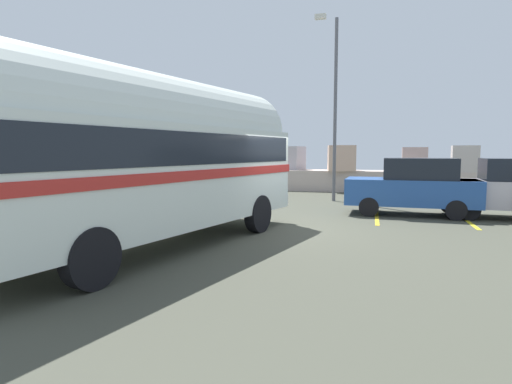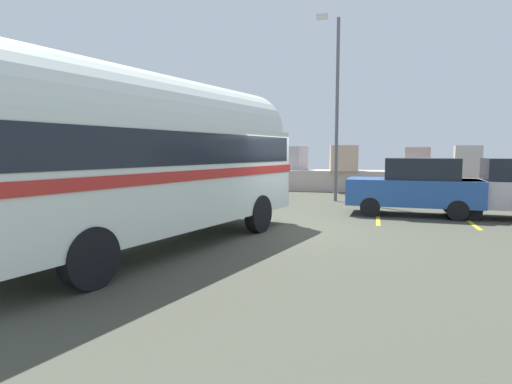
% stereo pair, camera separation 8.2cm
% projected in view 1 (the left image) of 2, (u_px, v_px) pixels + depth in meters
% --- Properties ---
extents(ground, '(32.00, 26.00, 0.02)m').
position_uv_depth(ground, '(278.00, 230.00, 11.27)').
color(ground, '#424438').
extents(breakwater, '(31.36, 2.37, 2.41)m').
position_uv_depth(breakwater, '(327.00, 176.00, 22.50)').
color(breakwater, '#BDAA9F').
rests_on(breakwater, ground).
extents(parking_lines, '(7.92, 4.40, 0.01)m').
position_uv_depth(parking_lines, '(509.00, 219.00, 12.94)').
color(parking_lines, gold).
rests_on(parking_lines, ground).
extents(vintage_coach, '(4.40, 8.91, 3.70)m').
position_uv_depth(vintage_coach, '(154.00, 154.00, 9.00)').
color(vintage_coach, black).
rests_on(vintage_coach, ground).
extents(parked_car_nearest, '(4.17, 1.87, 1.86)m').
position_uv_depth(parked_car_nearest, '(413.00, 186.00, 13.77)').
color(parked_car_nearest, black).
rests_on(parked_car_nearest, ground).
extents(lamp_post, '(0.87, 0.81, 7.48)m').
position_uv_depth(lamp_post, '(334.00, 101.00, 17.35)').
color(lamp_post, '#5B5B60').
rests_on(lamp_post, ground).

